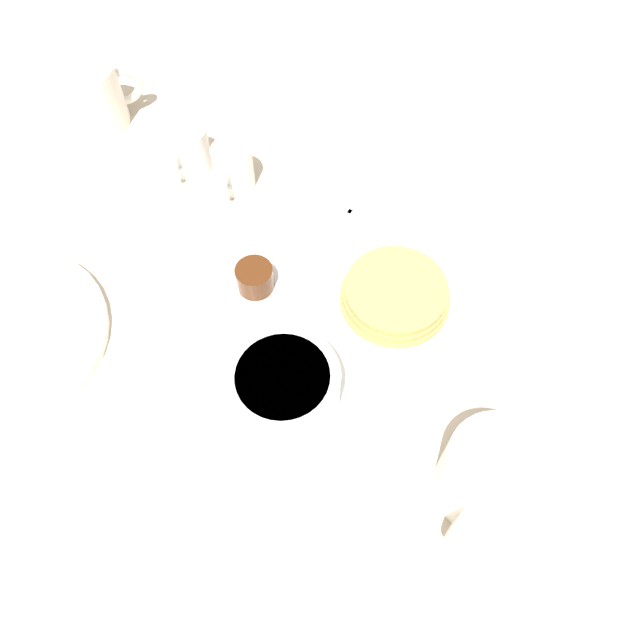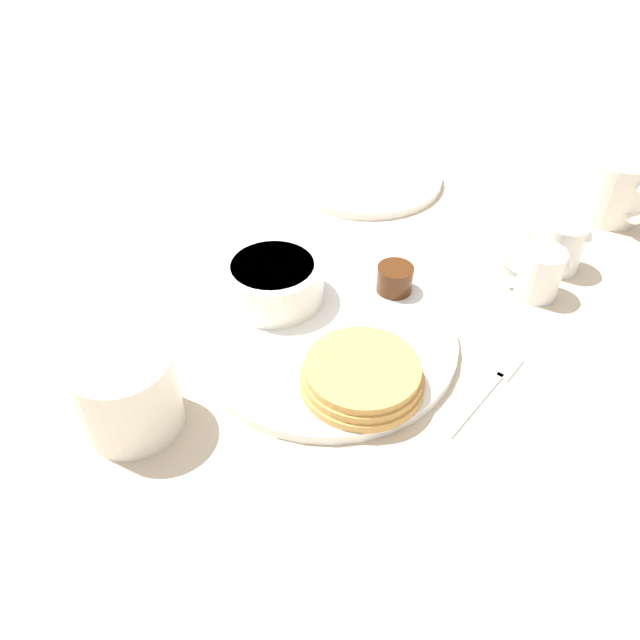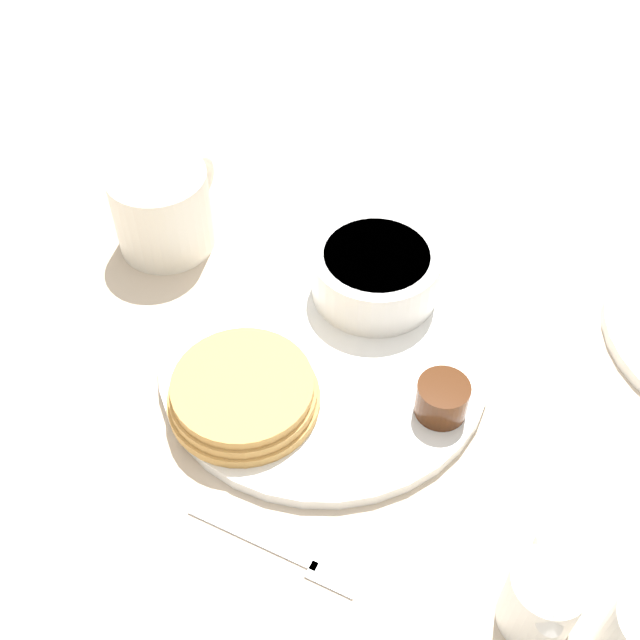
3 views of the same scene
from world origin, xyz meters
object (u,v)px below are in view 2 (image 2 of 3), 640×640
creamer_pitcher_far (561,245)px  fork (492,384)px  second_mug (616,190)px  creamer_pitcher_near (540,272)px  bowl (273,280)px  coffee_mug (126,391)px  plate (327,337)px

creamer_pitcher_far → fork: bearing=124.9°
fork → second_mug: second_mug is taller
creamer_pitcher_near → fork: bearing=127.3°
second_mug → bowl: bearing=88.5°
bowl → fork: bowl is taller
bowl → creamer_pitcher_far: creamer_pitcher_far is taller
creamer_pitcher_near → fork: 0.17m
creamer_pitcher_near → second_mug: (0.09, -0.20, 0.01)m
bowl → coffee_mug: size_ratio=0.93×
bowl → second_mug: size_ratio=1.07×
creamer_pitcher_far → second_mug: second_mug is taller
plate → bowl: 0.09m
plate → second_mug: (0.07, -0.47, 0.04)m
coffee_mug → second_mug: size_ratio=1.14×
plate → coffee_mug: size_ratio=2.31×
creamer_pitcher_near → creamer_pitcher_far: size_ratio=0.91×
bowl → coffee_mug: 0.21m
plate → coffee_mug: (-0.03, 0.22, 0.04)m
bowl → creamer_pitcher_near: creamer_pitcher_near is taller
fork → bowl: bearing=36.5°
coffee_mug → creamer_pitcher_near: size_ratio=1.97×
coffee_mug → creamer_pitcher_far: 0.54m
bowl → creamer_pitcher_near: (-0.11, -0.29, -0.01)m
plate → fork: (-0.13, -0.13, -0.00)m
creamer_pitcher_far → second_mug: bearing=-66.9°
coffee_mug → creamer_pitcher_near: 0.48m
plate → fork: plate is taller
coffee_mug → creamer_pitcher_far: (0.03, -0.54, -0.01)m
plate → fork: bearing=-135.5°
creamer_pitcher_far → fork: creamer_pitcher_far is taller
plate → creamer_pitcher_far: 0.32m
plate → coffee_mug: bearing=96.6°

